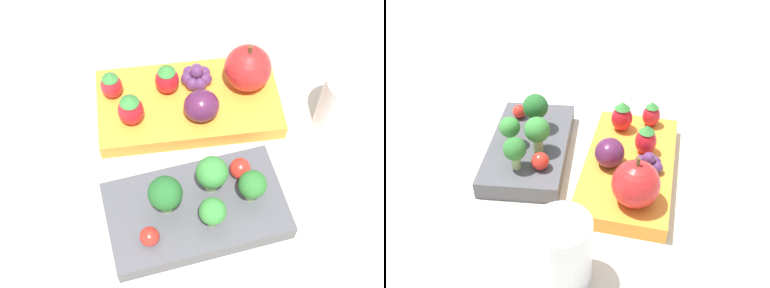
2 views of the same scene
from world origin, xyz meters
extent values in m
plane|color=beige|center=(0.00, 0.00, 0.00)|extent=(4.00, 4.00, 0.00)
cube|color=#4C4C51|center=(0.01, 0.07, 0.01)|extent=(0.20, 0.12, 0.03)
cube|color=orange|center=(-0.01, -0.07, 0.01)|extent=(0.23, 0.13, 0.02)
cylinder|color=#93B770|center=(0.04, 0.07, 0.04)|extent=(0.01, 0.01, 0.02)
sphere|color=#236028|center=(0.04, 0.07, 0.06)|extent=(0.04, 0.04, 0.04)
cylinder|color=#93B770|center=(0.00, 0.09, 0.03)|extent=(0.01, 0.01, 0.02)
sphere|color=#388438|center=(0.00, 0.09, 0.05)|extent=(0.03, 0.03, 0.03)
cylinder|color=#93B770|center=(-0.01, 0.05, 0.04)|extent=(0.01, 0.01, 0.02)
sphere|color=#388438|center=(-0.01, 0.05, 0.06)|extent=(0.03, 0.03, 0.03)
cylinder|color=#93B770|center=(-0.05, 0.07, 0.03)|extent=(0.01, 0.01, 0.02)
sphere|color=#2D702D|center=(-0.05, 0.07, 0.06)|extent=(0.03, 0.03, 0.03)
sphere|color=red|center=(0.07, 0.10, 0.04)|extent=(0.02, 0.02, 0.02)
sphere|color=red|center=(-0.04, 0.04, 0.04)|extent=(0.02, 0.02, 0.02)
sphere|color=red|center=(-0.08, -0.08, 0.05)|extent=(0.06, 0.06, 0.06)
cylinder|color=brown|center=(-0.08, -0.08, 0.08)|extent=(0.00, 0.00, 0.01)
ellipsoid|color=red|center=(0.08, -0.10, 0.04)|extent=(0.03, 0.03, 0.03)
cone|color=#388438|center=(0.08, -0.10, 0.06)|extent=(0.02, 0.02, 0.01)
ellipsoid|color=red|center=(0.02, -0.09, 0.04)|extent=(0.03, 0.03, 0.04)
cone|color=#388438|center=(0.02, -0.09, 0.06)|extent=(0.02, 0.02, 0.01)
ellipsoid|color=red|center=(0.07, -0.06, 0.04)|extent=(0.03, 0.03, 0.04)
cone|color=#388438|center=(0.07, -0.06, 0.06)|extent=(0.02, 0.02, 0.01)
ellipsoid|color=#511E42|center=(-0.02, -0.05, 0.04)|extent=(0.04, 0.04, 0.04)
sphere|color=#562D5B|center=(-0.01, -0.10, 0.03)|extent=(0.02, 0.02, 0.02)
sphere|color=#562D5B|center=(-0.01, -0.09, 0.03)|extent=(0.02, 0.02, 0.02)
sphere|color=#562D5B|center=(-0.02, -0.09, 0.03)|extent=(0.02, 0.02, 0.02)
sphere|color=#562D5B|center=(-0.03, -0.09, 0.03)|extent=(0.02, 0.02, 0.02)
sphere|color=#562D5B|center=(-0.03, -0.10, 0.03)|extent=(0.02, 0.02, 0.02)
sphere|color=#562D5B|center=(-0.02, -0.11, 0.03)|extent=(0.02, 0.02, 0.02)
sphere|color=#562D5B|center=(-0.01, -0.11, 0.03)|extent=(0.02, 0.02, 0.02)
sphere|color=#562D5B|center=(-0.02, -0.10, 0.04)|extent=(0.02, 0.02, 0.02)
cylinder|color=silver|center=(-0.18, -0.02, 0.04)|extent=(0.06, 0.06, 0.08)
camera|label=1|loc=(0.06, 0.31, 0.56)|focal=50.00mm
camera|label=2|loc=(-0.45, -0.08, 0.39)|focal=40.00mm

